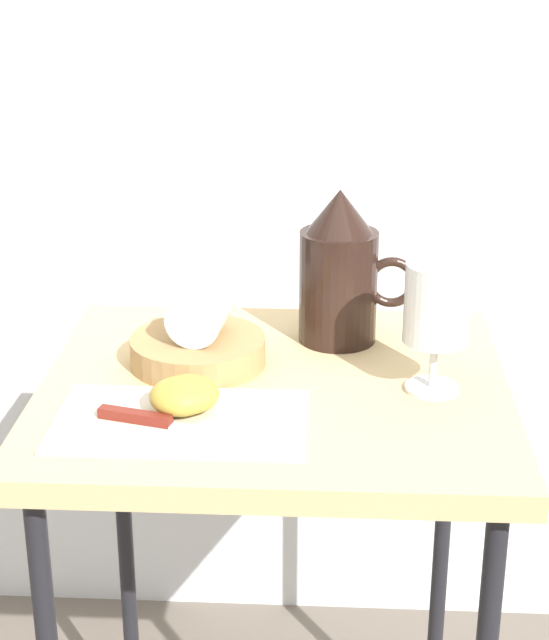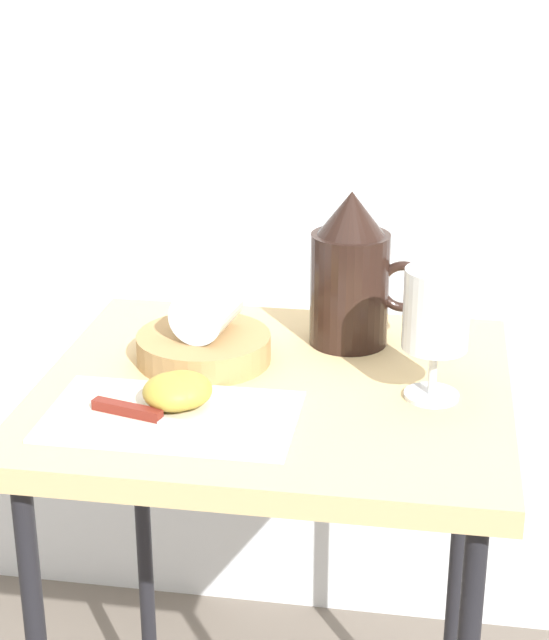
{
  "view_description": "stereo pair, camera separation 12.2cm",
  "coord_description": "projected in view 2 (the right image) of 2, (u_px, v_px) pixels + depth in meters",
  "views": [
    {
      "loc": [
        0.06,
        -1.13,
        1.26
      ],
      "look_at": [
        0.0,
        0.0,
        0.81
      ],
      "focal_mm": 58.58,
      "sensor_mm": 36.0,
      "label": 1
    },
    {
      "loc": [
        0.18,
        -1.12,
        1.26
      ],
      "look_at": [
        0.0,
        0.0,
        0.81
      ],
      "focal_mm": 58.58,
      "sensor_mm": 36.0,
      "label": 2
    }
  ],
  "objects": [
    {
      "name": "curtain_drape",
      "position": [
        332.0,
        88.0,
        1.68
      ],
      "size": [
        2.4,
        0.03,
        1.99
      ],
      "primitive_type": "cube",
      "color": "white",
      "rests_on": "ground_plane"
    },
    {
      "name": "table",
      "position": [
        274.0,
        438.0,
        1.28
      ],
      "size": [
        0.56,
        0.5,
        0.73
      ],
      "color": "tan",
      "rests_on": "ground_plane"
    },
    {
      "name": "linen_napkin",
      "position": [
        172.0,
        416.0,
        1.16
      ],
      "size": [
        0.28,
        0.17,
        0.0
      ],
      "primitive_type": "cube",
      "rotation": [
        0.0,
        0.0,
        -0.0
      ],
      "color": "beige",
      "rests_on": "table"
    },
    {
      "name": "basket_tray",
      "position": [
        204.0,
        348.0,
        1.3
      ],
      "size": [
        0.17,
        0.17,
        0.03
      ],
      "primitive_type": "cylinder",
      "color": "#AD8451",
      "rests_on": "table"
    },
    {
      "name": "pitcher",
      "position": [
        351.0,
        283.0,
        1.34
      ],
      "size": [
        0.15,
        0.1,
        0.2
      ],
      "color": "black",
      "rests_on": "table"
    },
    {
      "name": "wine_glass_upright",
      "position": [
        436.0,
        317.0,
        1.17
      ],
      "size": [
        0.08,
        0.08,
        0.16
      ],
      "color": "silver",
      "rests_on": "table"
    },
    {
      "name": "wine_glass_tipped_near",
      "position": [
        208.0,
        306.0,
        1.29
      ],
      "size": [
        0.08,
        0.16,
        0.07
      ],
      "color": "silver",
      "rests_on": "basket_tray"
    },
    {
      "name": "apple_half_left",
      "position": [
        174.0,
        392.0,
        1.17
      ],
      "size": [
        0.07,
        0.07,
        0.04
      ],
      "primitive_type": "ellipsoid",
      "color": "#B29938",
      "rests_on": "linen_napkin"
    },
    {
      "name": "apple_half_right",
      "position": [
        181.0,
        390.0,
        1.17
      ],
      "size": [
        0.07,
        0.07,
        0.04
      ],
      "primitive_type": "ellipsoid",
      "color": "#B29938",
      "rests_on": "linen_napkin"
    },
    {
      "name": "knife",
      "position": [
        156.0,
        417.0,
        1.14
      ],
      "size": [
        0.22,
        0.07,
        0.01
      ],
      "color": "silver",
      "rests_on": "linen_napkin"
    }
  ]
}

